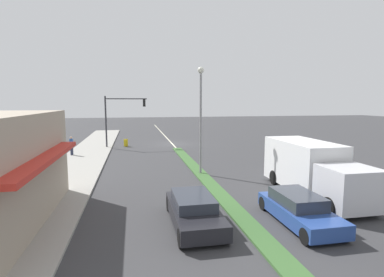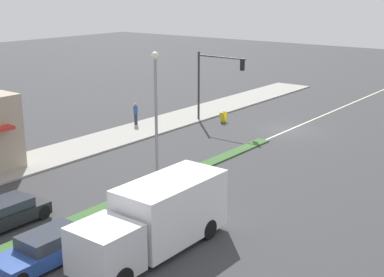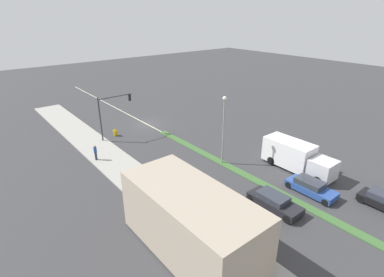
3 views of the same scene
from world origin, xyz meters
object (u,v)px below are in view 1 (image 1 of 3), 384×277
Objects in this scene: traffic_signal_main at (119,113)px; warning_aframe_sign at (126,143)px; street_lamp at (201,107)px; coupe_blue at (299,209)px; delivery_truck at (312,168)px; sedan_dark at (194,210)px; pedestrian at (72,145)px.

warning_aframe_sign is (-0.63, -0.66, -3.47)m from traffic_signal_main.
street_lamp is 10.30m from coupe_blue.
delivery_truck is 4.55m from coupe_blue.
delivery_truck reaches higher than warning_aframe_sign.
coupe_blue is at bearing 109.92° from traffic_signal_main.
delivery_truck is at bearing -158.91° from sedan_dark.
traffic_signal_main is at bearing -80.00° from sedan_dark.
traffic_signal_main is at bearing -66.09° from street_lamp.
coupe_blue is at bearing 51.24° from delivery_truck.
pedestrian is 0.40× the size of coupe_blue.
street_lamp reaches higher than pedestrian.
street_lamp is 4.21× the size of pedestrian.
coupe_blue is at bearing 124.40° from pedestrian.
street_lamp is 1.61× the size of sedan_dark.
traffic_signal_main is 22.56m from delivery_truck.
street_lamp reaches higher than traffic_signal_main.
coupe_blue reaches higher than warning_aframe_sign.
traffic_signal_main is at bearing -60.27° from delivery_truck.
warning_aframe_sign is 23.15m from sedan_dark.
street_lamp is 0.98× the size of delivery_truck.
traffic_signal_main is at bearing 45.98° from warning_aframe_sign.
street_lamp is 8.25m from delivery_truck.
warning_aframe_sign is at bearing -81.83° from sedan_dark.
warning_aframe_sign is (-4.85, -5.31, -0.62)m from pedestrian.
sedan_dark is 4.46m from coupe_blue.
delivery_truck is at bearing 135.97° from pedestrian.
delivery_truck is at bearing 119.73° from traffic_signal_main.
street_lamp is at bearing -104.60° from sedan_dark.
sedan_dark is at bearing 21.09° from delivery_truck.
warning_aframe_sign is at bearing -132.38° from pedestrian.
coupe_blue reaches higher than sedan_dark.
delivery_truck is (-5.00, 5.67, -3.31)m from street_lamp.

